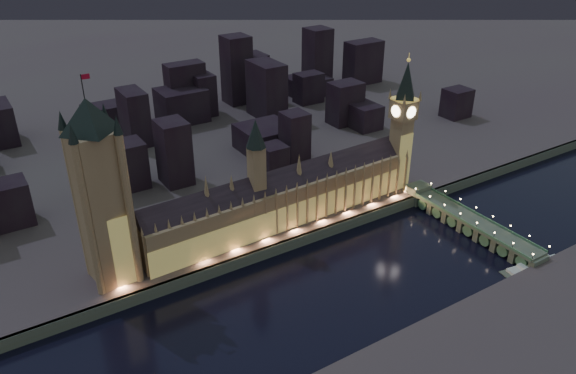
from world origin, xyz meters
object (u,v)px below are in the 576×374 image
river_boat (536,266)px  palace_of_westminster (283,198)px  victoria_tower (100,185)px  westminster_bridge (467,222)px  elizabeth_tower (403,115)px

river_boat → palace_of_westminster: bearing=132.8°
victoria_tower → westminster_bridge: 241.65m
palace_of_westminster → westminster_bridge: bearing=-30.9°
westminster_bridge → elizabeth_tower: bearing=95.5°
palace_of_westminster → westminster_bridge: size_ratio=1.79×
palace_of_westminster → elizabeth_tower: elizabeth_tower is taller
elizabeth_tower → westminster_bridge: size_ratio=0.90×
elizabeth_tower → westminster_bridge: (6.24, -65.38, -58.77)m
victoria_tower → elizabeth_tower: 218.02m
palace_of_westminster → river_boat: size_ratio=4.09×
palace_of_westminster → victoria_tower: bearing=179.9°
elizabeth_tower → river_boat: 135.80m
river_boat → victoria_tower: bearing=152.1°
palace_of_westminster → victoria_tower: victoria_tower is taller
palace_of_westminster → river_boat: (110.89, -119.75, -24.81)m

